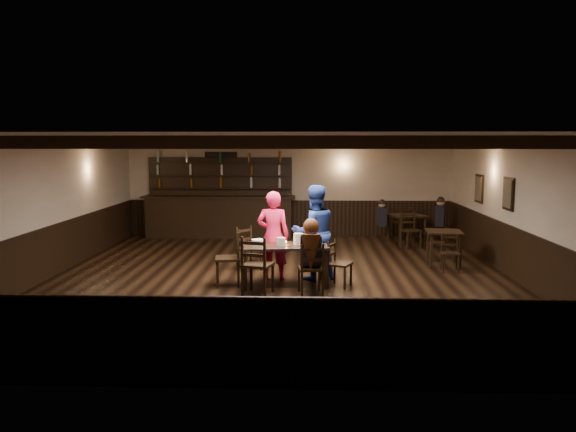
{
  "coord_description": "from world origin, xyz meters",
  "views": [
    {
      "loc": [
        0.53,
        -10.63,
        2.59
      ],
      "look_at": [
        0.14,
        0.2,
        1.18
      ],
      "focal_mm": 35.0,
      "sensor_mm": 36.0,
      "label": 1
    }
  ],
  "objects_px": {
    "chair_near_right": "(312,265)",
    "man_blue": "(314,232)",
    "cake": "(258,242)",
    "bar_counter": "(220,211)",
    "chair_near_left": "(256,261)",
    "woman_pink": "(273,235)",
    "dining_table": "(285,249)"
  },
  "relations": [
    {
      "from": "woman_pink",
      "to": "man_blue",
      "type": "xyz_separation_m",
      "value": [
        0.78,
        0.05,
        0.06
      ]
    },
    {
      "from": "bar_counter",
      "to": "chair_near_left",
      "type": "bearing_deg",
      "value": -75.41
    },
    {
      "from": "woman_pink",
      "to": "bar_counter",
      "type": "xyz_separation_m",
      "value": [
        -1.79,
        4.87,
        -0.12
      ]
    },
    {
      "from": "cake",
      "to": "bar_counter",
      "type": "relative_size",
      "value": 0.07
    },
    {
      "from": "dining_table",
      "to": "cake",
      "type": "bearing_deg",
      "value": 177.4
    },
    {
      "from": "woman_pink",
      "to": "cake",
      "type": "height_order",
      "value": "woman_pink"
    },
    {
      "from": "dining_table",
      "to": "chair_near_left",
      "type": "bearing_deg",
      "value": -123.94
    },
    {
      "from": "woman_pink",
      "to": "cake",
      "type": "xyz_separation_m",
      "value": [
        -0.25,
        -0.42,
        -0.06
      ]
    },
    {
      "from": "man_blue",
      "to": "bar_counter",
      "type": "bearing_deg",
      "value": -81.39
    },
    {
      "from": "cake",
      "to": "bar_counter",
      "type": "distance_m",
      "value": 5.51
    },
    {
      "from": "chair_near_left",
      "to": "cake",
      "type": "relative_size",
      "value": 3.4
    },
    {
      "from": "chair_near_right",
      "to": "man_blue",
      "type": "xyz_separation_m",
      "value": [
        0.05,
        1.15,
        0.38
      ]
    },
    {
      "from": "chair_near_right",
      "to": "man_blue",
      "type": "relative_size",
      "value": 0.5
    },
    {
      "from": "chair_near_left",
      "to": "chair_near_right",
      "type": "distance_m",
      "value": 0.95
    },
    {
      "from": "cake",
      "to": "chair_near_left",
      "type": "bearing_deg",
      "value": -88.29
    },
    {
      "from": "dining_table",
      "to": "man_blue",
      "type": "bearing_deg",
      "value": 42.29
    },
    {
      "from": "chair_near_right",
      "to": "cake",
      "type": "distance_m",
      "value": 1.22
    },
    {
      "from": "chair_near_right",
      "to": "man_blue",
      "type": "bearing_deg",
      "value": 87.39
    },
    {
      "from": "dining_table",
      "to": "chair_near_left",
      "type": "relative_size",
      "value": 1.6
    },
    {
      "from": "chair_near_left",
      "to": "bar_counter",
      "type": "xyz_separation_m",
      "value": [
        -1.56,
        6.0,
        0.13
      ]
    },
    {
      "from": "chair_near_right",
      "to": "woman_pink",
      "type": "bearing_deg",
      "value": 123.21
    },
    {
      "from": "dining_table",
      "to": "chair_near_right",
      "type": "relative_size",
      "value": 1.81
    },
    {
      "from": "woman_pink",
      "to": "man_blue",
      "type": "height_order",
      "value": "man_blue"
    },
    {
      "from": "dining_table",
      "to": "cake",
      "type": "height_order",
      "value": "cake"
    },
    {
      "from": "man_blue",
      "to": "bar_counter",
      "type": "distance_m",
      "value": 5.47
    },
    {
      "from": "chair_near_left",
      "to": "woman_pink",
      "type": "bearing_deg",
      "value": 78.63
    },
    {
      "from": "chair_near_right",
      "to": "cake",
      "type": "xyz_separation_m",
      "value": [
        -0.97,
        0.68,
        0.27
      ]
    },
    {
      "from": "chair_near_right",
      "to": "woman_pink",
      "type": "xyz_separation_m",
      "value": [
        -0.72,
        1.11,
        0.32
      ]
    },
    {
      "from": "cake",
      "to": "dining_table",
      "type": "bearing_deg",
      "value": -2.6
    },
    {
      "from": "woman_pink",
      "to": "chair_near_right",
      "type": "bearing_deg",
      "value": 127.15
    },
    {
      "from": "chair_near_left",
      "to": "dining_table",
      "type": "bearing_deg",
      "value": 56.06
    },
    {
      "from": "chair_near_right",
      "to": "dining_table",
      "type": "bearing_deg",
      "value": 126.47
    }
  ]
}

